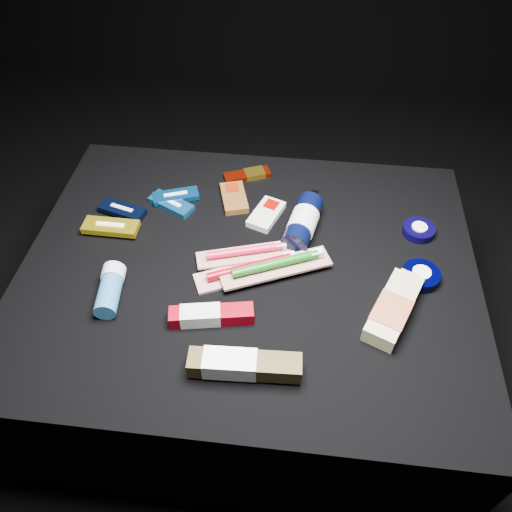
# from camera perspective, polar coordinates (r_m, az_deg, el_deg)

# --- Properties ---
(ground) EXTENTS (3.00, 3.00, 0.00)m
(ground) POSITION_cam_1_polar(r_m,az_deg,el_deg) (1.40, -0.67, -11.86)
(ground) COLOR black
(ground) RESTS_ON ground
(cloth_table) EXTENTS (0.98, 0.78, 0.40)m
(cloth_table) POSITION_cam_1_polar(r_m,az_deg,el_deg) (1.23, -0.75, -7.16)
(cloth_table) COLOR black
(cloth_table) RESTS_ON ground
(luna_bar_0) EXTENTS (0.12, 0.09, 0.01)m
(luna_bar_0) POSITION_cam_1_polar(r_m,az_deg,el_deg) (1.22, -9.67, 5.91)
(luna_bar_0) COLOR #1B69B3
(luna_bar_0) RESTS_ON cloth_table
(luna_bar_1) EXTENTS (0.12, 0.08, 0.01)m
(luna_bar_1) POSITION_cam_1_polar(r_m,az_deg,el_deg) (1.24, -9.14, 6.79)
(luna_bar_1) COLOR #0D4F8D
(luna_bar_1) RESTS_ON cloth_table
(luna_bar_2) EXTENTS (0.12, 0.07, 0.01)m
(luna_bar_2) POSITION_cam_1_polar(r_m,az_deg,el_deg) (1.22, -15.03, 5.11)
(luna_bar_2) COLOR black
(luna_bar_2) RESTS_ON cloth_table
(luna_bar_3) EXTENTS (0.13, 0.05, 0.02)m
(luna_bar_3) POSITION_cam_1_polar(r_m,az_deg,el_deg) (1.18, -16.26, 3.23)
(luna_bar_3) COLOR yellow
(luna_bar_3) RESTS_ON cloth_table
(clif_bar_0) EXTENTS (0.08, 0.12, 0.02)m
(clif_bar_0) POSITION_cam_1_polar(r_m,az_deg,el_deg) (1.22, -2.56, 6.79)
(clif_bar_0) COLOR brown
(clif_bar_0) RESTS_ON cloth_table
(clif_bar_1) EXTENTS (0.09, 0.12, 0.02)m
(clif_bar_1) POSITION_cam_1_polar(r_m,az_deg,el_deg) (1.18, 1.27, 4.93)
(clif_bar_1) COLOR silver
(clif_bar_1) RESTS_ON cloth_table
(power_bar) EXTENTS (0.12, 0.08, 0.01)m
(power_bar) POSITION_cam_1_polar(r_m,az_deg,el_deg) (1.29, -0.74, 9.30)
(power_bar) COLOR maroon
(power_bar) RESTS_ON cloth_table
(lotion_bottle) EXTENTS (0.09, 0.20, 0.06)m
(lotion_bottle) POSITION_cam_1_polar(r_m,az_deg,el_deg) (1.13, 5.38, 3.86)
(lotion_bottle) COLOR black
(lotion_bottle) RESTS_ON cloth_table
(cream_tin_upper) EXTENTS (0.07, 0.07, 0.02)m
(cream_tin_upper) POSITION_cam_1_polar(r_m,az_deg,el_deg) (1.19, 18.09, 2.83)
(cream_tin_upper) COLOR black
(cream_tin_upper) RESTS_ON cloth_table
(cream_tin_lower) EXTENTS (0.08, 0.08, 0.02)m
(cream_tin_lower) POSITION_cam_1_polar(r_m,az_deg,el_deg) (1.10, 18.29, -2.15)
(cream_tin_lower) COLOR black
(cream_tin_lower) RESTS_ON cloth_table
(bodywash_bottle) EXTENTS (0.13, 0.19, 0.04)m
(bodywash_bottle) POSITION_cam_1_polar(r_m,az_deg,el_deg) (1.02, 15.35, -5.97)
(bodywash_bottle) COLOR #C1B681
(bodywash_bottle) RESTS_ON cloth_table
(deodorant_stick) EXTENTS (0.06, 0.12, 0.05)m
(deodorant_stick) POSITION_cam_1_polar(r_m,az_deg,el_deg) (1.05, -16.34, -3.66)
(deodorant_stick) COLOR #266092
(deodorant_stick) RESTS_ON cloth_table
(toothbrush_pack_0) EXTENTS (0.24, 0.15, 0.03)m
(toothbrush_pack_0) POSITION_cam_1_polar(r_m,az_deg,el_deg) (1.06, -0.59, -1.50)
(toothbrush_pack_0) COLOR silver
(toothbrush_pack_0) RESTS_ON cloth_table
(toothbrush_pack_1) EXTENTS (0.21, 0.11, 0.02)m
(toothbrush_pack_1) POSITION_cam_1_polar(r_m,az_deg,el_deg) (1.08, -1.16, 0.36)
(toothbrush_pack_1) COLOR #BBB4B0
(toothbrush_pack_1) RESTS_ON cloth_table
(toothbrush_pack_2) EXTENTS (0.24, 0.15, 0.03)m
(toothbrush_pack_2) POSITION_cam_1_polar(r_m,az_deg,el_deg) (1.05, 2.42, -1.10)
(toothbrush_pack_2) COLOR #B4ABA8
(toothbrush_pack_2) RESTS_ON cloth_table
(toothpaste_carton_red) EXTENTS (0.17, 0.07, 0.03)m
(toothpaste_carton_red) POSITION_cam_1_polar(r_m,az_deg,el_deg) (0.98, -5.54, -6.77)
(toothpaste_carton_red) COLOR #78000B
(toothpaste_carton_red) RESTS_ON cloth_table
(toothpaste_carton_green) EXTENTS (0.20, 0.05, 0.04)m
(toothpaste_carton_green) POSITION_cam_1_polar(r_m,az_deg,el_deg) (0.91, -1.89, -12.30)
(toothpaste_carton_green) COLOR #393013
(toothpaste_carton_green) RESTS_ON cloth_table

